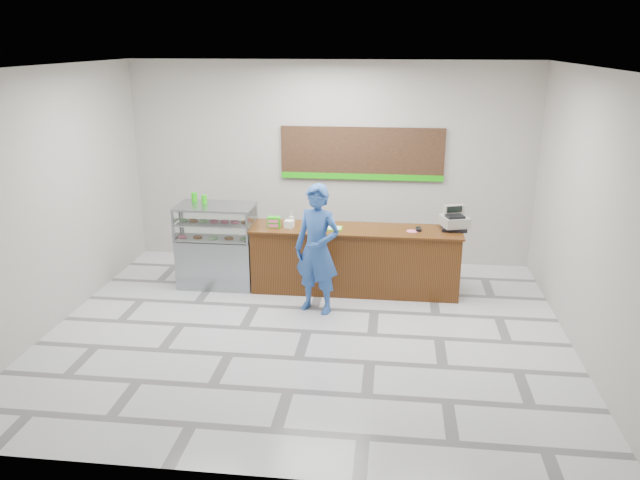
# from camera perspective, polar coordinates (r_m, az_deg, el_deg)

# --- Properties ---
(floor) EXTENTS (7.00, 7.00, 0.00)m
(floor) POSITION_cam_1_polar(r_m,az_deg,el_deg) (8.63, -1.20, -8.35)
(floor) COLOR silver
(floor) RESTS_ON ground
(back_wall) EXTENTS (7.00, 0.00, 7.00)m
(back_wall) POSITION_cam_1_polar(r_m,az_deg,el_deg) (10.92, 0.94, 6.98)
(back_wall) COLOR #B2ACA3
(back_wall) RESTS_ON floor
(ceiling) EXTENTS (7.00, 7.00, 0.00)m
(ceiling) POSITION_cam_1_polar(r_m,az_deg,el_deg) (7.75, -1.37, 15.54)
(ceiling) COLOR silver
(ceiling) RESTS_ON back_wall
(sales_counter) EXTENTS (3.26, 0.76, 1.03)m
(sales_counter) POSITION_cam_1_polar(r_m,az_deg,el_deg) (9.80, 3.23, -1.81)
(sales_counter) COLOR #572D11
(sales_counter) RESTS_ON floor
(display_case) EXTENTS (1.22, 0.72, 1.33)m
(display_case) POSITION_cam_1_polar(r_m,az_deg,el_deg) (10.12, -9.40, -0.43)
(display_case) COLOR gray
(display_case) RESTS_ON floor
(menu_board) EXTENTS (2.80, 0.06, 0.90)m
(menu_board) POSITION_cam_1_polar(r_m,az_deg,el_deg) (10.80, 3.85, 7.81)
(menu_board) COLOR black
(menu_board) RESTS_ON back_wall
(cash_register) EXTENTS (0.48, 0.49, 0.36)m
(cash_register) POSITION_cam_1_polar(r_m,az_deg,el_deg) (9.77, 12.16, 1.73)
(cash_register) COLOR black
(cash_register) RESTS_ON sales_counter
(card_terminal) EXTENTS (0.09, 0.16, 0.04)m
(card_terminal) POSITION_cam_1_polar(r_m,az_deg,el_deg) (9.64, 8.98, 0.98)
(card_terminal) COLOR black
(card_terminal) RESTS_ON sales_counter
(serving_tray) EXTENTS (0.32, 0.24, 0.02)m
(serving_tray) POSITION_cam_1_polar(r_m,az_deg,el_deg) (9.61, 1.09, 1.09)
(serving_tray) COLOR #4EDE1E
(serving_tray) RESTS_ON sales_counter
(napkin_box) EXTENTS (0.15, 0.15, 0.12)m
(napkin_box) POSITION_cam_1_polar(r_m,az_deg,el_deg) (9.67, -2.83, 1.47)
(napkin_box) COLOR white
(napkin_box) RESTS_ON sales_counter
(straw_cup) EXTENTS (0.08, 0.08, 0.11)m
(straw_cup) POSITION_cam_1_polar(r_m,az_deg,el_deg) (9.87, -2.62, 1.82)
(straw_cup) COLOR silver
(straw_cup) RESTS_ON sales_counter
(promo_box) EXTENTS (0.19, 0.13, 0.17)m
(promo_box) POSITION_cam_1_polar(r_m,az_deg,el_deg) (9.69, -4.23, 1.65)
(promo_box) COLOR #1CBB0C
(promo_box) RESTS_ON sales_counter
(donut_decal) EXTENTS (0.17, 0.17, 0.00)m
(donut_decal) POSITION_cam_1_polar(r_m,az_deg,el_deg) (9.58, 8.42, 0.80)
(donut_decal) COLOR pink
(donut_decal) RESTS_ON sales_counter
(green_cup_left) EXTENTS (0.09, 0.09, 0.14)m
(green_cup_left) POSITION_cam_1_polar(r_m,az_deg,el_deg) (10.24, -11.43, 3.89)
(green_cup_left) COLOR #1CBB0C
(green_cup_left) RESTS_ON display_case
(green_cup_right) EXTENTS (0.09, 0.09, 0.14)m
(green_cup_right) POSITION_cam_1_polar(r_m,az_deg,el_deg) (10.06, -10.54, 3.68)
(green_cup_right) COLOR #1CBB0C
(green_cup_right) RESTS_ON display_case
(customer) EXTENTS (0.81, 0.67, 1.89)m
(customer) POSITION_cam_1_polar(r_m,az_deg,el_deg) (8.93, -0.25, -0.86)
(customer) COLOR #2A53A0
(customer) RESTS_ON floor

